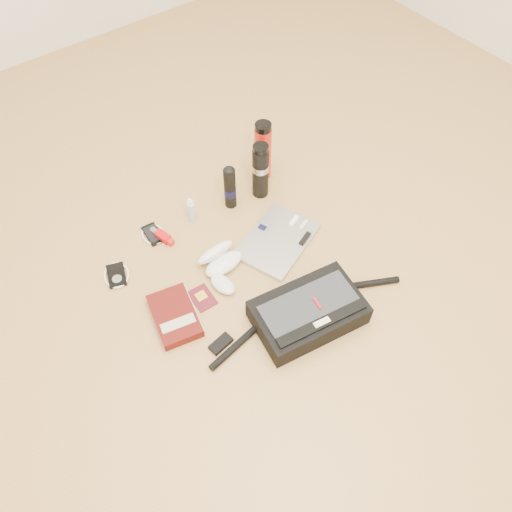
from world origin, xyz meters
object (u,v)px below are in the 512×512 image
(thermos_red, at_px, (263,151))
(thermos_black, at_px, (260,171))
(book, at_px, (175,316))
(messenger_bag, at_px, (308,313))
(laptop, at_px, (278,241))

(thermos_red, bearing_deg, thermos_black, -132.64)
(book, distance_m, thermos_red, 0.82)
(messenger_bag, height_order, thermos_black, thermos_black)
(book, bearing_deg, laptop, 18.45)
(laptop, height_order, book, book)
(book, bearing_deg, thermos_black, 39.32)
(thermos_red, bearing_deg, book, -150.82)
(laptop, distance_m, book, 0.52)
(messenger_bag, height_order, laptop, messenger_bag)
(book, bearing_deg, messenger_bag, -24.63)
(messenger_bag, distance_m, laptop, 0.37)
(thermos_black, xyz_separation_m, thermos_red, (0.08, 0.08, 0.01))
(book, xyz_separation_m, thermos_black, (0.63, 0.31, 0.12))
(messenger_bag, xyz_separation_m, thermos_red, (0.33, 0.69, 0.09))
(laptop, bearing_deg, book, 164.74)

